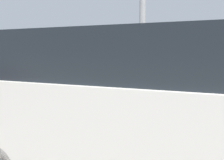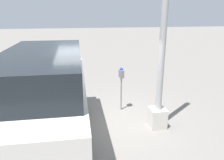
# 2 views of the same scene
# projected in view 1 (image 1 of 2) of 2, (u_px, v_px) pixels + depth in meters

# --- Properties ---
(ground_plane) EXTENTS (80.00, 80.00, 0.00)m
(ground_plane) POSITION_uv_depth(u_px,v_px,m) (107.00, 136.00, 5.19)
(ground_plane) COLOR slate
(parking_meter_near) EXTENTS (0.22, 0.14, 1.46)m
(parking_meter_near) POSITION_uv_depth(u_px,v_px,m) (89.00, 86.00, 5.94)
(parking_meter_near) COLOR gray
(parking_meter_near) RESTS_ON ground
(lamp_post) EXTENTS (0.44, 0.44, 5.54)m
(lamp_post) POSITION_uv_depth(u_px,v_px,m) (142.00, 56.00, 6.14)
(lamp_post) COLOR beige
(lamp_post) RESTS_ON ground
(parked_van) EXTENTS (5.06, 1.99, 2.29)m
(parked_van) POSITION_uv_depth(u_px,v_px,m) (118.00, 102.00, 3.35)
(parked_van) COLOR beige
(parked_van) RESTS_ON ground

